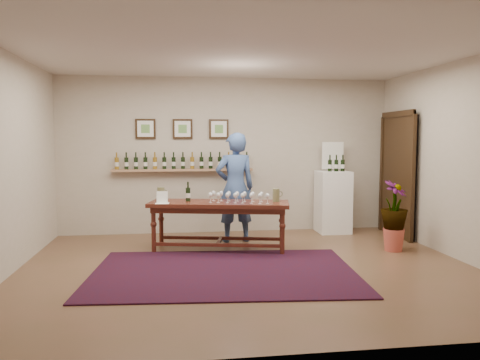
{
  "coord_description": "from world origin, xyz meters",
  "views": [
    {
      "loc": [
        -0.95,
        -5.96,
        1.7
      ],
      "look_at": [
        0.0,
        0.8,
        1.1
      ],
      "focal_mm": 35.0,
      "sensor_mm": 36.0,
      "label": 1
    }
  ],
  "objects": [
    {
      "name": "info_sign",
      "position": [
        1.94,
        2.33,
        1.39
      ],
      "size": [
        0.4,
        0.03,
        0.55
      ],
      "primitive_type": "cube",
      "rotation": [
        0.0,
        0.0,
        -0.02
      ],
      "color": "white",
      "rests_on": "display_pedestal"
    },
    {
      "name": "pedestal_bottles",
      "position": [
        1.94,
        2.13,
        1.26
      ],
      "size": [
        0.29,
        0.08,
        0.29
      ],
      "primitive_type": null,
      "rotation": [
        0.0,
        0.0,
        -0.02
      ],
      "color": "black",
      "rests_on": "display_pedestal"
    },
    {
      "name": "tasting_table",
      "position": [
        -0.28,
        1.06,
        0.63
      ],
      "size": [
        2.2,
        1.09,
        0.75
      ],
      "rotation": [
        0.0,
        0.0,
        -0.21
      ],
      "color": "#471911",
      "rests_on": "ground"
    },
    {
      "name": "rug",
      "position": [
        -0.34,
        -0.17,
        0.01
      ],
      "size": [
        3.51,
        2.5,
        0.02
      ],
      "primitive_type": "cube",
      "rotation": [
        0.0,
        0.0,
        -0.08
      ],
      "color": "#3F0B11",
      "rests_on": "ground"
    },
    {
      "name": "person",
      "position": [
        0.04,
        1.65,
        0.9
      ],
      "size": [
        0.71,
        0.51,
        1.8
      ],
      "primitive_type": "imported",
      "rotation": [
        0.0,
        0.0,
        3.26
      ],
      "color": "#3B578D",
      "rests_on": "ground"
    },
    {
      "name": "table_glasses",
      "position": [
        -0.03,
        0.99,
        0.83
      ],
      "size": [
        1.18,
        0.6,
        0.16
      ],
      "primitive_type": null,
      "rotation": [
        0.0,
        0.0,
        -0.3
      ],
      "color": "silver",
      "rests_on": "tasting_table"
    },
    {
      "name": "display_pedestal",
      "position": [
        1.9,
        2.17,
        0.56
      ],
      "size": [
        0.57,
        0.57,
        1.12
      ],
      "primitive_type": "cube",
      "rotation": [
        0.0,
        0.0,
        -0.02
      ],
      "color": "white",
      "rests_on": "ground"
    },
    {
      "name": "table_bottles",
      "position": [
        -0.74,
        1.24,
        0.9
      ],
      "size": [
        0.3,
        0.2,
        0.3
      ],
      "primitive_type": null,
      "rotation": [
        0.0,
        0.0,
        -0.16
      ],
      "color": "black",
      "rests_on": "tasting_table"
    },
    {
      "name": "potted_plant",
      "position": [
        2.34,
        0.65,
        0.54
      ],
      "size": [
        0.69,
        0.69,
        0.92
      ],
      "rotation": [
        0.0,
        0.0,
        0.75
      ],
      "color": "#C05140",
      "rests_on": "ground"
    },
    {
      "name": "pitcher_left",
      "position": [
        -1.17,
        1.33,
        0.85
      ],
      "size": [
        0.15,
        0.15,
        0.21
      ],
      "primitive_type": null,
      "rotation": [
        0.0,
        0.0,
        -0.13
      ],
      "color": "#686941",
      "rests_on": "tasting_table"
    },
    {
      "name": "menu_card",
      "position": [
        -1.14,
        1.01,
        0.84
      ],
      "size": [
        0.21,
        0.16,
        0.18
      ],
      "primitive_type": "cube",
      "rotation": [
        0.0,
        0.0,
        -0.06
      ],
      "color": "white",
      "rests_on": "tasting_table"
    },
    {
      "name": "room_shell",
      "position": [
        2.11,
        1.86,
        1.12
      ],
      "size": [
        6.0,
        6.0,
        6.0
      ],
      "color": "beige",
      "rests_on": "ground"
    },
    {
      "name": "pitcher_right",
      "position": [
        0.58,
        0.96,
        0.85
      ],
      "size": [
        0.14,
        0.14,
        0.2
      ],
      "primitive_type": null,
      "rotation": [
        0.0,
        0.0,
        -0.15
      ],
      "color": "#686941",
      "rests_on": "tasting_table"
    },
    {
      "name": "ground",
      "position": [
        0.0,
        0.0,
        0.0
      ],
      "size": [
        6.0,
        6.0,
        0.0
      ],
      "primitive_type": "plane",
      "color": "brown",
      "rests_on": "ground"
    }
  ]
}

